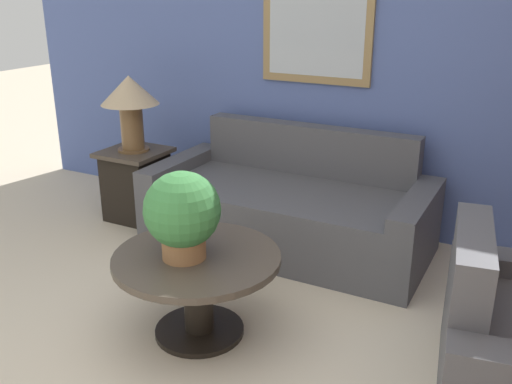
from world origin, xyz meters
TOP-DOWN VIEW (x-y plane):
  - wall_back at (-0.01, 2.73)m, footprint 6.44×0.09m
  - couch_main at (-0.26, 2.15)m, footprint 2.10×0.97m
  - coffee_table at (-0.21, 0.81)m, footprint 0.93×0.93m
  - side_table at (-1.62, 2.02)m, footprint 0.50×0.50m
  - table_lamp at (-1.62, 2.02)m, footprint 0.47×0.47m
  - potted_plant_on_table at (-0.25, 0.75)m, footprint 0.41×0.41m

SIDE VIEW (x-z plane):
  - couch_main at x=-0.26m, z-range -0.14..0.71m
  - side_table at x=-1.62m, z-range 0.01..0.60m
  - coffee_table at x=-0.21m, z-range 0.11..0.61m
  - potted_plant_on_table at x=-0.25m, z-range 0.51..1.00m
  - table_lamp at x=-1.62m, z-range 0.72..1.34m
  - wall_back at x=-0.01m, z-range 0.01..2.61m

